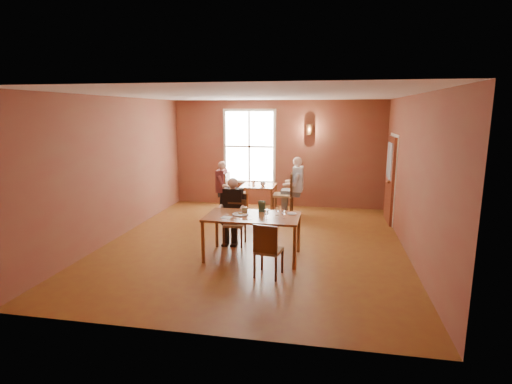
% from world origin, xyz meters
% --- Properties ---
extents(ground, '(6.00, 7.00, 0.01)m').
position_xyz_m(ground, '(0.00, 0.00, 0.00)').
color(ground, brown).
rests_on(ground, ground).
extents(wall_back, '(6.00, 0.04, 3.00)m').
position_xyz_m(wall_back, '(0.00, 3.50, 1.50)').
color(wall_back, brown).
rests_on(wall_back, ground).
extents(wall_front, '(6.00, 0.04, 3.00)m').
position_xyz_m(wall_front, '(0.00, -3.50, 1.50)').
color(wall_front, brown).
rests_on(wall_front, ground).
extents(wall_left, '(0.04, 7.00, 3.00)m').
position_xyz_m(wall_left, '(-3.00, 0.00, 1.50)').
color(wall_left, brown).
rests_on(wall_left, ground).
extents(wall_right, '(0.04, 7.00, 3.00)m').
position_xyz_m(wall_right, '(3.00, 0.00, 1.50)').
color(wall_right, brown).
rests_on(wall_right, ground).
extents(ceiling, '(6.00, 7.00, 0.04)m').
position_xyz_m(ceiling, '(0.00, 0.00, 3.00)').
color(ceiling, white).
rests_on(ceiling, wall_back).
extents(window, '(1.36, 0.10, 1.96)m').
position_xyz_m(window, '(-0.80, 3.45, 1.70)').
color(window, white).
rests_on(window, wall_back).
extents(door, '(0.12, 1.04, 2.10)m').
position_xyz_m(door, '(2.94, 2.30, 1.05)').
color(door, maroon).
rests_on(door, ground).
extents(wall_sconce, '(0.16, 0.16, 0.28)m').
position_xyz_m(wall_sconce, '(0.90, 3.40, 2.20)').
color(wall_sconce, brown).
rests_on(wall_sconce, wall_back).
extents(main_table, '(1.72, 0.97, 0.81)m').
position_xyz_m(main_table, '(0.12, -0.79, 0.40)').
color(main_table, brown).
rests_on(main_table, ground).
extents(chair_diner_main, '(0.40, 0.40, 0.91)m').
position_xyz_m(chair_diner_main, '(-0.38, -0.14, 0.46)').
color(chair_diner_main, '#481F10').
rests_on(chair_diner_main, ground).
extents(diner_main, '(0.52, 0.52, 1.30)m').
position_xyz_m(diner_main, '(-0.38, -0.17, 0.65)').
color(diner_main, black).
rests_on(diner_main, ground).
extents(chair_empty, '(0.47, 0.47, 0.92)m').
position_xyz_m(chair_empty, '(0.54, -1.57, 0.46)').
color(chair_empty, '#4C2F13').
rests_on(chair_empty, ground).
extents(plate_food, '(0.32, 0.32, 0.04)m').
position_xyz_m(plate_food, '(-0.11, -0.78, 0.83)').
color(plate_food, white).
rests_on(plate_food, main_table).
extents(sandwich, '(0.10, 0.09, 0.11)m').
position_xyz_m(sandwich, '(-0.04, -0.69, 0.86)').
color(sandwich, tan).
rests_on(sandwich, main_table).
extents(goblet_a, '(0.09, 0.09, 0.19)m').
position_xyz_m(goblet_a, '(0.56, -0.69, 0.90)').
color(goblet_a, white).
rests_on(goblet_a, main_table).
extents(goblet_b, '(0.09, 0.09, 0.19)m').
position_xyz_m(goblet_b, '(0.70, -0.88, 0.90)').
color(goblet_b, silver).
rests_on(goblet_b, main_table).
extents(goblet_c, '(0.08, 0.08, 0.18)m').
position_xyz_m(goblet_c, '(0.41, -0.96, 0.90)').
color(goblet_c, white).
rests_on(goblet_c, main_table).
extents(menu_stand, '(0.14, 0.09, 0.22)m').
position_xyz_m(menu_stand, '(0.24, -0.49, 0.92)').
color(menu_stand, '#2A4430').
rests_on(menu_stand, main_table).
extents(knife, '(0.20, 0.09, 0.00)m').
position_xyz_m(knife, '(0.04, -1.04, 0.81)').
color(knife, silver).
rests_on(knife, main_table).
extents(napkin, '(0.20, 0.20, 0.01)m').
position_xyz_m(napkin, '(-0.32, -1.02, 0.81)').
color(napkin, white).
rests_on(napkin, main_table).
extents(side_plate, '(0.21, 0.21, 0.01)m').
position_xyz_m(side_plate, '(0.82, -0.54, 0.81)').
color(side_plate, white).
rests_on(side_plate, main_table).
extents(second_table, '(0.88, 0.88, 0.78)m').
position_xyz_m(second_table, '(-0.34, 2.45, 0.39)').
color(second_table, brown).
rests_on(second_table, ground).
extents(chair_diner_white, '(0.50, 0.50, 1.12)m').
position_xyz_m(chair_diner_white, '(0.31, 2.45, 0.56)').
color(chair_diner_white, '#472916').
rests_on(chair_diner_white, ground).
extents(diner_white, '(0.59, 0.59, 1.48)m').
position_xyz_m(diner_white, '(0.34, 2.45, 0.74)').
color(diner_white, silver).
rests_on(diner_white, ground).
extents(chair_diner_maroon, '(0.48, 0.48, 1.08)m').
position_xyz_m(chair_diner_maroon, '(-0.99, 2.45, 0.54)').
color(chair_diner_maroon, brown).
rests_on(chair_diner_maroon, ground).
extents(diner_maroon, '(0.54, 0.54, 1.35)m').
position_xyz_m(diner_maroon, '(-1.02, 2.45, 0.68)').
color(diner_maroon, maroon).
rests_on(diner_maroon, ground).
extents(cup_a, '(0.16, 0.16, 0.10)m').
position_xyz_m(cup_a, '(-0.22, 2.37, 0.83)').
color(cup_a, white).
rests_on(cup_a, second_table).
extents(cup_b, '(0.13, 0.13, 0.10)m').
position_xyz_m(cup_b, '(-0.50, 2.54, 0.82)').
color(cup_b, white).
rests_on(cup_b, second_table).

